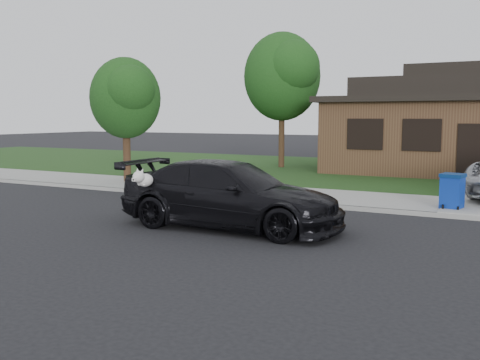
% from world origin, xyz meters
% --- Properties ---
extents(ground, '(120.00, 120.00, 0.00)m').
position_xyz_m(ground, '(0.00, 0.00, 0.00)').
color(ground, black).
rests_on(ground, ground).
extents(sidewalk, '(60.00, 3.00, 0.12)m').
position_xyz_m(sidewalk, '(0.00, 5.00, 0.06)').
color(sidewalk, gray).
rests_on(sidewalk, ground).
extents(curb, '(60.00, 0.12, 0.12)m').
position_xyz_m(curb, '(0.00, 3.50, 0.06)').
color(curb, gray).
rests_on(curb, ground).
extents(lawn, '(60.00, 13.00, 0.13)m').
position_xyz_m(lawn, '(0.00, 13.00, 0.07)').
color(lawn, '#193814').
rests_on(lawn, ground).
extents(sedan, '(5.28, 2.47, 1.53)m').
position_xyz_m(sedan, '(-0.34, 0.01, 0.77)').
color(sedan, black).
rests_on(sedan, ground).
extents(recycling_bin, '(0.66, 0.66, 0.93)m').
position_xyz_m(recycling_bin, '(4.01, 4.34, 0.59)').
color(recycling_bin, '#0D2E97').
rests_on(recycling_bin, sidewalk).
extents(house, '(12.60, 8.60, 4.65)m').
position_xyz_m(house, '(4.00, 15.00, 2.13)').
color(house, '#422B1C').
rests_on(house, ground).
extents(tree_0, '(3.78, 3.60, 6.34)m').
position_xyz_m(tree_0, '(-4.34, 12.88, 4.48)').
color(tree_0, '#332114').
rests_on(tree_0, ground).
extents(tree_2, '(2.73, 2.60, 4.59)m').
position_xyz_m(tree_2, '(-7.38, 5.11, 3.27)').
color(tree_2, '#332114').
rests_on(tree_2, ground).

